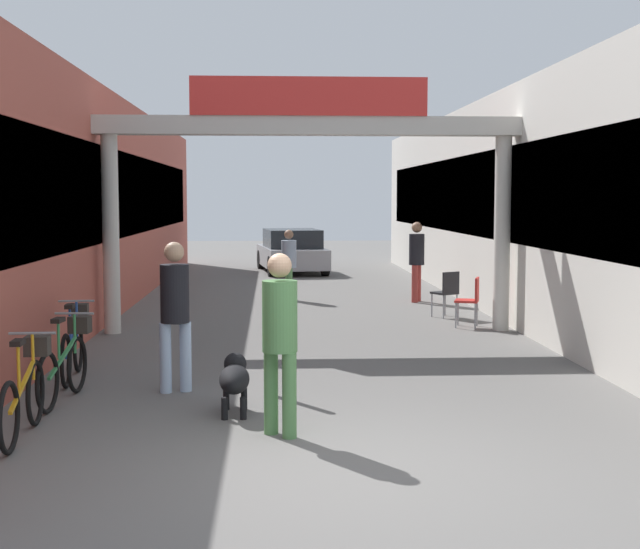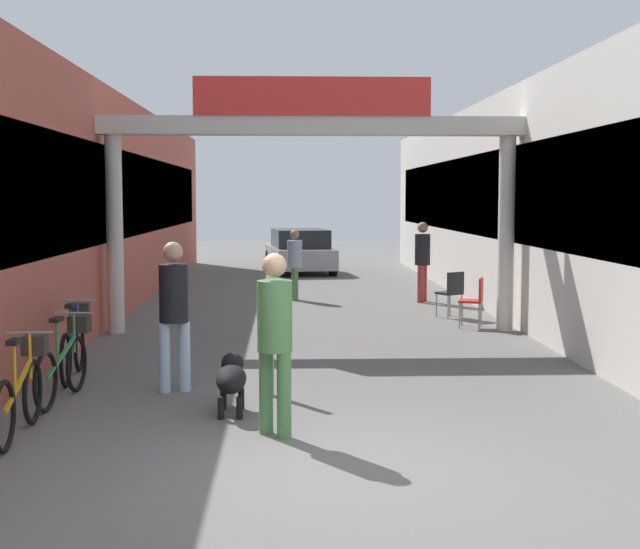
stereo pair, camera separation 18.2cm
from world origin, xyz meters
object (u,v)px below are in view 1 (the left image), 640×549
Objects in this scene: bicycle_green_second at (66,362)px; bicycle_blue_third at (73,344)px; bicycle_orange_nearest at (25,392)px; pedestrian_elderly_walking at (289,260)px; pedestrian_with_dog at (280,331)px; parked_car_silver at (292,251)px; dog_on_leash at (235,378)px; pedestrian_companion at (175,306)px; bollard_post_metal at (271,348)px; pedestrian_carrying_crate at (417,256)px; cafe_chair_black_farther at (447,290)px; cafe_chair_red_nearer at (471,297)px.

bicycle_green_second is 1.00× the size of bicycle_blue_third.
pedestrian_elderly_walking is at bearing 76.26° from bicycle_orange_nearest.
parked_car_silver is at bearing 88.40° from pedestrian_with_dog.
pedestrian_with_dog reaches higher than dog_on_leash.
bicycle_orange_nearest is (-1.24, -1.89, -0.60)m from pedestrian_companion.
pedestrian_with_dog is at bearing -48.16° from bicycle_blue_third.
parked_car_silver is at bearing 87.95° from bollard_post_metal.
parked_car_silver reaches higher than bollard_post_metal.
pedestrian_carrying_crate is 2.14× the size of dog_on_leash.
cafe_chair_black_farther is (3.37, 6.59, -0.02)m from bollard_post_metal.
bicycle_blue_third is 1.52× the size of bollard_post_metal.
pedestrian_companion reaches higher than pedestrian_carrying_crate.
pedestrian_with_dog is at bearing -91.51° from pedestrian_elderly_walking.
dog_on_leash is 0.93× the size of cafe_chair_black_farther.
pedestrian_carrying_crate is 1.99× the size of cafe_chair_black_farther.
cafe_chair_red_nearer is (4.69, 5.06, -0.49)m from pedestrian_companion.
bicycle_blue_third is 7.37m from cafe_chair_red_nearer.
pedestrian_carrying_crate is 1.05× the size of bicycle_green_second.
cafe_chair_red_nearer is (5.89, 5.43, 0.10)m from bicycle_green_second.
cafe_chair_black_farther is at bearing 49.61° from bicycle_green_second.
bicycle_green_second is 8.01m from cafe_chair_red_nearer.
pedestrian_carrying_crate is 9.73m from bollard_post_metal.
cafe_chair_black_farther is (5.90, 5.44, 0.10)m from bicycle_blue_third.
cafe_chair_black_farther is (5.71, 6.71, 0.10)m from bicycle_green_second.
bollard_post_metal reaches higher than dog_on_leash.
pedestrian_elderly_walking reaches higher than dog_on_leash.
pedestrian_with_dog is 0.43× the size of parked_car_silver.
pedestrian_with_dog is 2.00× the size of cafe_chair_red_nearer.
pedestrian_elderly_walking is at bearing 88.49° from pedestrian_with_dog.
bicycle_blue_third reaches higher than cafe_chair_red_nearer.
pedestrian_companion is 1.46m from dog_on_leash.
pedestrian_carrying_crate reaches higher than cafe_chair_red_nearer.
bicycle_blue_third reaches higher than cafe_chair_black_farther.
pedestrian_elderly_walking is at bearing 80.80° from pedestrian_companion.
dog_on_leash is at bearing -109.74° from pedestrian_carrying_crate.
bicycle_orange_nearest is 9.13m from cafe_chair_red_nearer.
parked_car_silver is (2.99, 18.81, 0.21)m from bicycle_orange_nearest.
cafe_chair_red_nearer is (3.94, 6.13, 0.15)m from dog_on_leash.
cafe_chair_red_nearer is at bearing -54.03° from pedestrian_elderly_walking.
pedestrian_companion is at bearing -99.20° from pedestrian_elderly_walking.
pedestrian_with_dog reaches higher than bicycle_blue_third.
parked_car_silver is (0.23, 7.51, -0.26)m from pedestrian_elderly_walking.
parked_car_silver reaches higher than bicycle_blue_third.
pedestrian_companion is at bearing -132.83° from cafe_chair_red_nearer.
bollard_post_metal is at bearing -117.11° from cafe_chair_black_farther.
pedestrian_companion is at bearing -115.89° from pedestrian_carrying_crate.
bicycle_orange_nearest is at bearing -99.04° from parked_car_silver.
bollard_post_metal reaches higher than bicycle_orange_nearest.
bicycle_blue_third is (-0.19, 1.27, 0.00)m from bicycle_green_second.
bicycle_blue_third is 8.03m from cafe_chair_black_farther.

